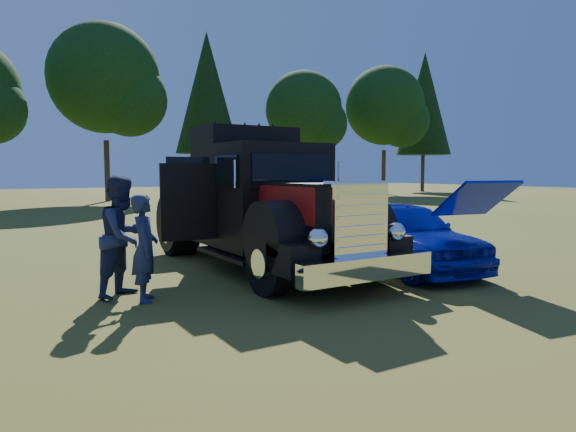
# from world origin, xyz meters

# --- Properties ---
(ground) EXTENTS (120.00, 120.00, 0.00)m
(ground) POSITION_xyz_m (0.00, 0.00, 0.00)
(ground) COLOR #385619
(ground) RESTS_ON ground
(treeline) EXTENTS (72.10, 24.04, 13.84)m
(treeline) POSITION_xyz_m (-2.00, 27.20, 7.65)
(treeline) COLOR #2D2116
(treeline) RESTS_ON ground
(diamond_t_truck) EXTENTS (3.38, 7.16, 3.00)m
(diamond_t_truck) POSITION_xyz_m (1.44, 2.89, 1.28)
(diamond_t_truck) COLOR black
(diamond_t_truck) RESTS_ON ground
(hotrod_coupe) EXTENTS (2.31, 4.48, 1.89)m
(hotrod_coupe) POSITION_xyz_m (3.89, 1.41, 0.73)
(hotrod_coupe) COLOR #082CB6
(hotrod_coupe) RESTS_ON ground
(spectator_near) EXTENTS (0.58, 0.71, 1.69)m
(spectator_near) POSITION_xyz_m (-1.43, 1.52, 0.85)
(spectator_near) COLOR #21254F
(spectator_near) RESTS_ON ground
(spectator_far) EXTENTS (1.22, 1.19, 1.98)m
(spectator_far) POSITION_xyz_m (-1.64, 2.04, 0.99)
(spectator_far) COLOR #212A4D
(spectator_far) RESTS_ON ground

